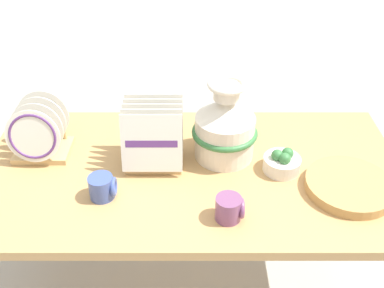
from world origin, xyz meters
TOP-DOWN VIEW (x-y plane):
  - ground_plane at (0.00, 0.00)m, footprint 14.00×14.00m
  - display_table at (0.00, 0.00)m, footprint 1.52×0.78m
  - ceramic_vase at (0.12, 0.08)m, footprint 0.24×0.24m
  - dish_rack_round_plates at (-0.56, 0.09)m, footprint 0.20×0.19m
  - dish_rack_square_plates at (-0.14, 0.04)m, footprint 0.21×0.19m
  - wicker_charger_stack at (0.53, -0.11)m, footprint 0.29×0.29m
  - mug_plum_glaze at (0.12, -0.25)m, footprint 0.09×0.08m
  - mug_cobalt_glaze at (-0.29, -0.15)m, footprint 0.09×0.08m
  - fruit_bowl at (0.32, -0.01)m, footprint 0.13×0.13m

SIDE VIEW (x-z plane):
  - ground_plane at x=0.00m, z-range 0.00..0.00m
  - display_table at x=0.00m, z-range 0.27..0.96m
  - wicker_charger_stack at x=0.53m, z-range 0.69..0.72m
  - fruit_bowl at x=0.32m, z-range 0.68..0.76m
  - mug_plum_glaze at x=0.12m, z-range 0.69..0.77m
  - mug_cobalt_glaze at x=-0.29m, z-range 0.69..0.77m
  - dish_rack_round_plates at x=-0.56m, z-range 0.66..0.88m
  - dish_rack_square_plates at x=-0.14m, z-range 0.66..0.89m
  - ceramic_vase at x=0.12m, z-range 0.66..0.97m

